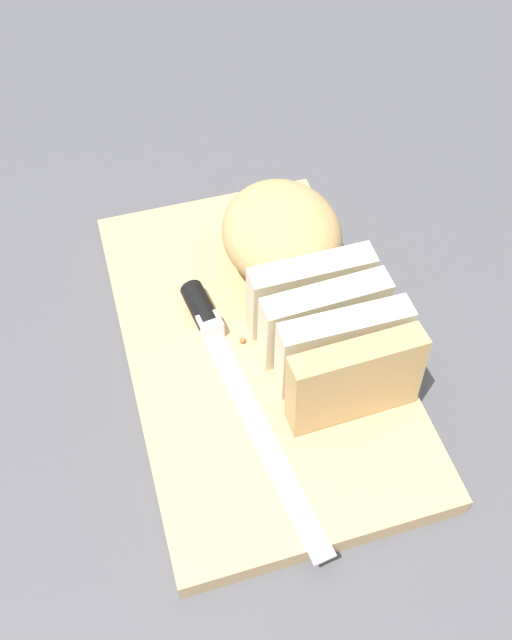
{
  "coord_description": "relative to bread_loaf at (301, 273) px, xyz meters",
  "views": [
    {
      "loc": [
        0.37,
        -0.1,
        0.54
      ],
      "look_at": [
        0.0,
        0.0,
        0.05
      ],
      "focal_mm": 38.15,
      "sensor_mm": 36.0,
      "label": 1
    }
  ],
  "objects": [
    {
      "name": "bread_knife",
      "position": [
        0.04,
        -0.09,
        -0.03
      ],
      "size": [
        0.29,
        0.07,
        0.02
      ],
      "rotation": [
        0.0,
        0.0,
        0.16
      ],
      "color": "silver",
      "rests_on": "cutting_board"
    },
    {
      "name": "ground_plane",
      "position": [
        0.04,
        -0.05,
        -0.06
      ],
      "size": [
        3.0,
        3.0,
        0.0
      ],
      "primitive_type": "plane",
      "color": "#4C4C51"
    },
    {
      "name": "crumb_near_knife",
      "position": [
        0.04,
        -0.07,
        -0.04
      ],
      "size": [
        0.01,
        0.01,
        0.01
      ],
      "primitive_type": "sphere",
      "color": "#996633",
      "rests_on": "cutting_board"
    },
    {
      "name": "crumb_near_loaf",
      "position": [
        0.03,
        -0.02,
        -0.04
      ],
      "size": [
        0.01,
        0.01,
        0.01
      ],
      "primitive_type": "sphere",
      "color": "#996633",
      "rests_on": "cutting_board"
    },
    {
      "name": "cutting_board",
      "position": [
        0.04,
        -0.05,
        -0.05
      ],
      "size": [
        0.42,
        0.25,
        0.02
      ],
      "primitive_type": "cube",
      "rotation": [
        0.0,
        0.0,
        0.03
      ],
      "color": "tan",
      "rests_on": "ground_plane"
    },
    {
      "name": "bread_loaf",
      "position": [
        0.0,
        0.0,
        0.0
      ],
      "size": [
        0.27,
        0.13,
        0.08
      ],
      "rotation": [
        0.0,
        0.0,
        0.04
      ],
      "color": "tan",
      "rests_on": "cutting_board"
    }
  ]
}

